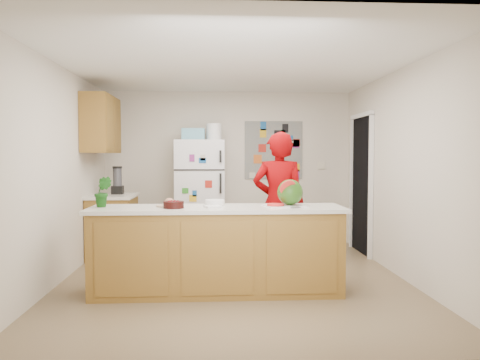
{
  "coord_description": "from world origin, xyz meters",
  "views": [
    {
      "loc": [
        -0.23,
        -5.42,
        1.46
      ],
      "look_at": [
        0.08,
        0.2,
        1.17
      ],
      "focal_mm": 35.0,
      "sensor_mm": 36.0,
      "label": 1
    }
  ],
  "objects": [
    {
      "name": "upper_cabinets",
      "position": [
        -1.82,
        1.3,
        1.9
      ],
      "size": [
        0.35,
        1.0,
        0.8
      ],
      "primitive_type": "cube",
      "color": "brown",
      "rests_on": "wall_left"
    },
    {
      "name": "cutting_board",
      "position": [
        0.52,
        -0.48,
        0.93
      ],
      "size": [
        0.48,
        0.4,
        0.01
      ],
      "primitive_type": "cube",
      "rotation": [
        0.0,
        0.0,
        0.21
      ],
      "color": "white",
      "rests_on": "peninsula_top"
    },
    {
      "name": "photo_collage",
      "position": [
        0.75,
        2.24,
        1.55
      ],
      "size": [
        0.95,
        0.01,
        0.95
      ],
      "primitive_type": "cube",
      "color": "slate",
      "rests_on": "wall_back"
    },
    {
      "name": "plate",
      "position": [
        -0.71,
        -0.44,
        0.93
      ],
      "size": [
        0.34,
        0.34,
        0.02
      ],
      "primitive_type": "cylinder",
      "rotation": [
        0.0,
        0.0,
        -0.3
      ],
      "color": "beige",
      "rests_on": "peninsula_top"
    },
    {
      "name": "keys",
      "position": [
        0.61,
        -0.66,
        0.93
      ],
      "size": [
        0.1,
        0.07,
        0.01
      ],
      "primitive_type": "cube",
      "rotation": [
        0.0,
        0.0,
        0.35
      ],
      "color": "gray",
      "rests_on": "peninsula_top"
    },
    {
      "name": "floor",
      "position": [
        0.0,
        0.0,
        -0.01
      ],
      "size": [
        4.0,
        4.5,
        0.02
      ],
      "primitive_type": "cube",
      "color": "brown",
      "rests_on": "ground"
    },
    {
      "name": "wall_left",
      "position": [
        -2.01,
        0.0,
        1.25
      ],
      "size": [
        0.02,
        4.5,
        2.5
      ],
      "primitive_type": "cube",
      "color": "beige",
      "rests_on": "ground"
    },
    {
      "name": "blender_appliance",
      "position": [
        -1.64,
        1.47,
        1.09
      ],
      "size": [
        0.13,
        0.13,
        0.38
      ],
      "primitive_type": "cylinder",
      "color": "black",
      "rests_on": "side_counter_top"
    },
    {
      "name": "refrigerator",
      "position": [
        -0.45,
        1.88,
        0.85
      ],
      "size": [
        0.75,
        0.7,
        1.7
      ],
      "primitive_type": "cube",
      "color": "silver",
      "rests_on": "floor"
    },
    {
      "name": "white_bowl",
      "position": [
        -0.22,
        -0.33,
        0.95
      ],
      "size": [
        0.27,
        0.27,
        0.06
      ],
      "primitive_type": "cylinder",
      "rotation": [
        0.0,
        0.0,
        -0.39
      ],
      "color": "white",
      "rests_on": "peninsula_top"
    },
    {
      "name": "wall_back",
      "position": [
        0.0,
        2.26,
        1.25
      ],
      "size": [
        4.0,
        0.02,
        2.5
      ],
      "primitive_type": "cube",
      "color": "beige",
      "rests_on": "ground"
    },
    {
      "name": "side_counter_top",
      "position": [
        -1.69,
        1.35,
        0.88
      ],
      "size": [
        0.64,
        0.84,
        0.04
      ],
      "primitive_type": "cube",
      "color": "silver",
      "rests_on": "side_counter_base"
    },
    {
      "name": "fridge_top_bin",
      "position": [
        -0.55,
        1.88,
        1.79
      ],
      "size": [
        0.35,
        0.28,
        0.18
      ],
      "primitive_type": "cube",
      "color": "#5999B2",
      "rests_on": "refrigerator"
    },
    {
      "name": "watermelon",
      "position": [
        0.58,
        -0.46,
        1.07
      ],
      "size": [
        0.27,
        0.27,
        0.27
      ],
      "primitive_type": "sphere",
      "color": "#29601C",
      "rests_on": "cutting_board"
    },
    {
      "name": "watermelon_slice",
      "position": [
        0.42,
        -0.53,
        0.94
      ],
      "size": [
        0.18,
        0.18,
        0.02
      ],
      "primitive_type": "cylinder",
      "color": "red",
      "rests_on": "cutting_board"
    },
    {
      "name": "side_counter_base",
      "position": [
        -1.69,
        1.35,
        0.43
      ],
      "size": [
        0.6,
        0.8,
        0.86
      ],
      "primitive_type": "cube",
      "color": "brown",
      "rests_on": "floor"
    },
    {
      "name": "ceiling",
      "position": [
        0.0,
        0.0,
        2.51
      ],
      "size": [
        4.0,
        4.5,
        0.02
      ],
      "primitive_type": "cube",
      "color": "white",
      "rests_on": "wall_back"
    },
    {
      "name": "potted_plant",
      "position": [
        -1.4,
        -0.45,
        1.08
      ],
      "size": [
        0.18,
        0.15,
        0.32
      ],
      "primitive_type": "imported",
      "rotation": [
        0.0,
        0.0,
        0.05
      ],
      "color": "#18490F",
      "rests_on": "peninsula_top"
    },
    {
      "name": "peninsula_top",
      "position": [
        -0.2,
        -0.5,
        0.9
      ],
      "size": [
        2.68,
        0.7,
        0.04
      ],
      "primitive_type": "cube",
      "color": "silver",
      "rests_on": "peninsula_base"
    },
    {
      "name": "cobalt_bowl",
      "position": [
        -0.62,
        -0.6,
        0.95
      ],
      "size": [
        0.17,
        0.17,
        0.05
      ],
      "primitive_type": "cylinder",
      "rotation": [
        0.0,
        0.0,
        0.27
      ],
      "color": "navy",
      "rests_on": "peninsula_top"
    },
    {
      "name": "doorway",
      "position": [
        1.99,
        1.45,
        1.02
      ],
      "size": [
        0.03,
        0.85,
        2.04
      ],
      "primitive_type": "cube",
      "color": "black",
      "rests_on": "ground"
    },
    {
      "name": "person",
      "position": [
        0.56,
        0.23,
        0.87
      ],
      "size": [
        0.68,
        0.5,
        1.75
      ],
      "primitive_type": "imported",
      "rotation": [
        0.0,
        0.0,
        3.01
      ],
      "color": "#750103",
      "rests_on": "floor"
    },
    {
      "name": "wall_right",
      "position": [
        2.01,
        0.0,
        1.25
      ],
      "size": [
        0.02,
        4.5,
        2.5
      ],
      "primitive_type": "cube",
      "color": "beige",
      "rests_on": "ground"
    },
    {
      "name": "paper_towel",
      "position": [
        -0.25,
        -0.54,
        0.93
      ],
      "size": [
        0.2,
        0.19,
        0.02
      ],
      "primitive_type": "cube",
      "rotation": [
        0.0,
        0.0,
        0.38
      ],
      "color": "white",
      "rests_on": "peninsula_top"
    },
    {
      "name": "peninsula_base",
      "position": [
        -0.2,
        -0.5,
        0.44
      ],
      "size": [
        2.6,
        0.62,
        0.88
      ],
      "primitive_type": "cube",
      "color": "brown",
      "rests_on": "floor"
    },
    {
      "name": "cherry_bowl",
      "position": [
        -0.65,
        -0.59,
        0.96
      ],
      "size": [
        0.26,
        0.26,
        0.07
      ],
      "primitive_type": "cylinder",
      "rotation": [
        0.0,
        0.0,
        -0.27
      ],
      "color": "black",
      "rests_on": "peninsula_top"
    }
  ]
}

